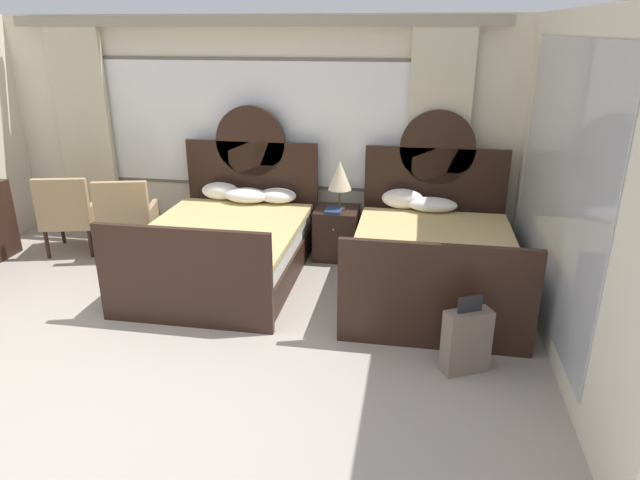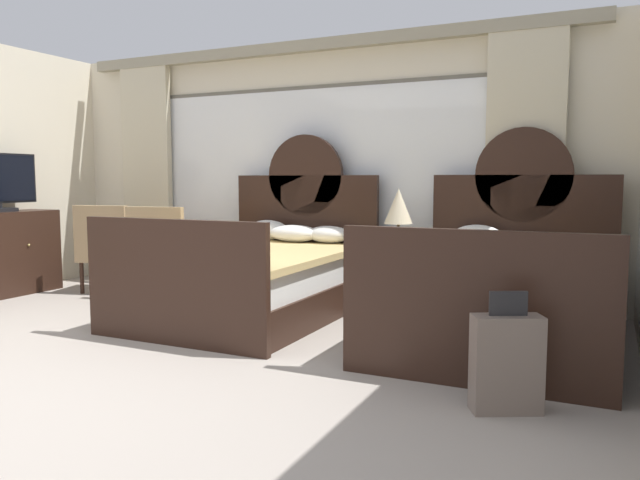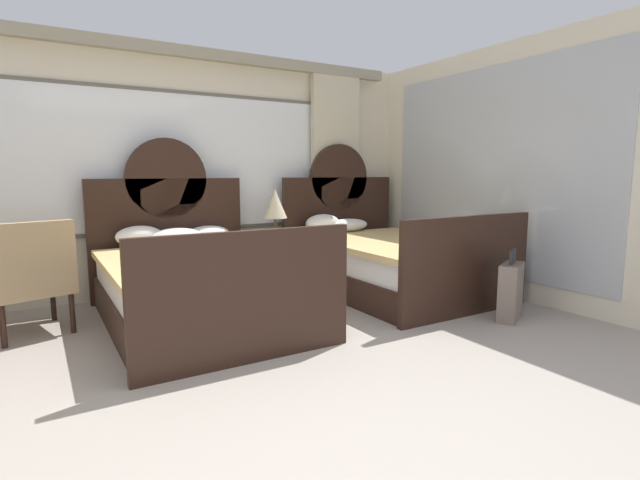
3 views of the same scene
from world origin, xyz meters
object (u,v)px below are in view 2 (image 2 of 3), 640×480
Objects in this scene: bed_near_window at (255,276)px; bed_near_mirror at (501,296)px; table_lamp_on_nightstand at (398,207)px; nightstand_between_beds at (395,279)px; suitcase_on_floor at (506,363)px; book_on_nightstand at (389,248)px; armchair_by_window_left at (163,249)px; armchair_by_window_centre at (110,246)px.

bed_near_window is 2.19m from bed_near_mirror.
bed_near_mirror is 4.00× the size of table_lamp_on_nightstand.
nightstand_between_beds is 0.69m from table_lamp_on_nightstand.
bed_near_mirror reaches higher than suitcase_on_floor.
book_on_nightstand is at bearing -118.83° from table_lamp_on_nightstand.
book_on_nightstand is 2.40m from armchair_by_window_left.
suitcase_on_floor reaches higher than nightstand_between_beds.
armchair_by_window_centre is (-4.22, 0.31, 0.16)m from bed_near_mirror.
nightstand_between_beds is 0.62× the size of armchair_by_window_centre.
armchair_by_window_left is at bearing 154.85° from suitcase_on_floor.
bed_near_window reaches higher than table_lamp_on_nightstand.
armchair_by_window_left is (-1.30, 0.30, 0.15)m from bed_near_window.
bed_near_window is 2.35× the size of armchair_by_window_left.
suitcase_on_floor is (1.34, -2.18, -0.03)m from nightstand_between_beds.
bed_near_mirror is at bearing -0.21° from bed_near_window.
table_lamp_on_nightstand is 3.22m from armchair_by_window_centre.
armchair_by_window_centre is at bearing -172.23° from nightstand_between_beds.
table_lamp_on_nightstand is at bearing 61.17° from book_on_nightstand.
table_lamp_on_nightstand is (1.13, 0.73, 0.63)m from bed_near_window.
armchair_by_window_left reaches higher than book_on_nightstand.
armchair_by_window_centre is (-3.13, -0.43, 0.21)m from nightstand_between_beds.
bed_near_window is 1.32m from nightstand_between_beds.
suitcase_on_floor is (0.25, -1.44, -0.08)m from bed_near_mirror.
armchair_by_window_left reaches higher than suitcase_on_floor.
table_lamp_on_nightstand is (0.03, -0.00, 0.69)m from nightstand_between_beds.
table_lamp_on_nightstand reaches higher than book_on_nightstand.
book_on_nightstand is 3.13m from armchair_by_window_centre.
suitcase_on_floor is (1.31, -2.18, -0.72)m from table_lamp_on_nightstand.
suitcase_on_floor is at bearing -25.15° from armchair_by_window_left.
armchair_by_window_centre reaches higher than book_on_nightstand.
bed_near_window is 8.66× the size of book_on_nightstand.
armchair_by_window_centre is at bearing -172.38° from table_lamp_on_nightstand.
armchair_by_window_left is at bearing 0.01° from armchair_by_window_centre.
nightstand_between_beds is at bearing 172.83° from table_lamp_on_nightstand.
armchair_by_window_centre is (-3.16, -0.42, -0.47)m from table_lamp_on_nightstand.
armchair_by_window_left is at bearing -169.91° from nightstand_between_beds.
bed_near_mirror is 2.35× the size of armchair_by_window_left.
armchair_by_window_left is 1.00× the size of armchair_by_window_centre.
table_lamp_on_nightstand reaches higher than armchair_by_window_centre.
bed_near_mirror is 3.81× the size of nightstand_between_beds.
bed_near_window is 4.00× the size of table_lamp_on_nightstand.
nightstand_between_beds is 2.56m from suitcase_on_floor.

